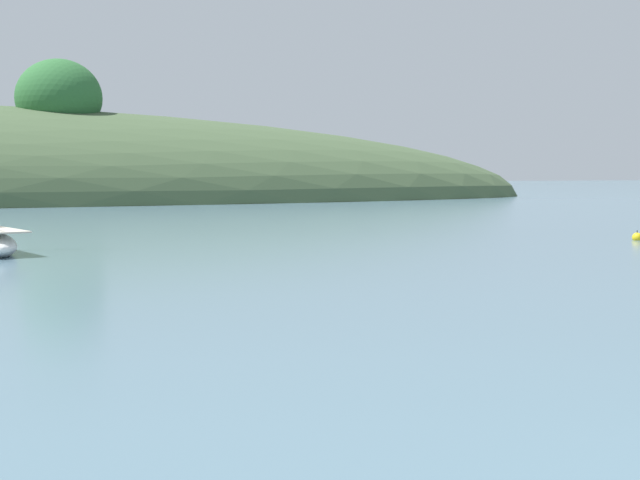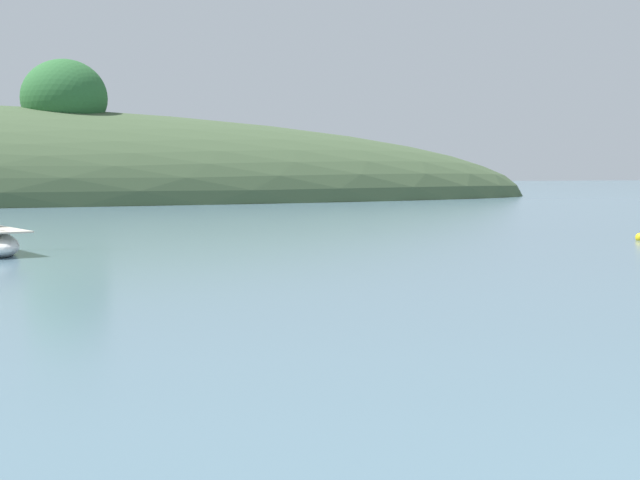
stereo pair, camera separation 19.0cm
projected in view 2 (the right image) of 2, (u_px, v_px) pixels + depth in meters
name	position (u px, v px, depth m)	size (l,w,h in m)	color
mooring_buoy_channel	(640.00, 238.00, 42.70)	(0.44, 0.44, 0.54)	yellow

